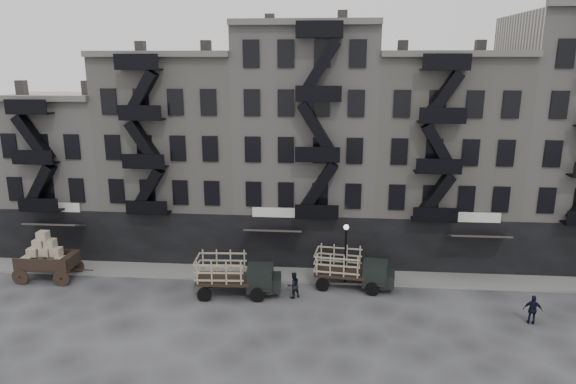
# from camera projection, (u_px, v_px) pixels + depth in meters

# --- Properties ---
(ground) EXTENTS (140.00, 140.00, 0.00)m
(ground) POSITION_uv_depth(u_px,v_px,m) (298.00, 300.00, 32.63)
(ground) COLOR #38383A
(ground) RESTS_ON ground
(sidewalk) EXTENTS (55.00, 2.50, 0.15)m
(sidewalk) POSITION_uv_depth(u_px,v_px,m) (302.00, 275.00, 36.23)
(sidewalk) COLOR slate
(sidewalk) RESTS_ON ground
(building_west) EXTENTS (10.00, 11.35, 13.20)m
(building_west) POSITION_uv_depth(u_px,v_px,m) (64.00, 170.00, 42.20)
(building_west) COLOR gray
(building_west) RESTS_ON ground
(building_midwest) EXTENTS (10.00, 11.35, 16.20)m
(building_midwest) POSITION_uv_depth(u_px,v_px,m) (182.00, 154.00, 41.01)
(building_midwest) COLOR gray
(building_midwest) RESTS_ON ground
(building_center) EXTENTS (10.00, 11.35, 18.20)m
(building_center) POSITION_uv_depth(u_px,v_px,m) (307.00, 143.00, 39.95)
(building_center) COLOR gray
(building_center) RESTS_ON ground
(building_mideast) EXTENTS (10.00, 11.35, 16.20)m
(building_mideast) POSITION_uv_depth(u_px,v_px,m) (437.00, 158.00, 39.40)
(building_mideast) COLOR gray
(building_mideast) RESTS_ON ground
(building_east) EXTENTS (10.00, 11.35, 19.20)m
(building_east) POSITION_uv_depth(u_px,v_px,m) (575.00, 140.00, 38.21)
(building_east) COLOR gray
(building_east) RESTS_ON ground
(lamp_post) EXTENTS (0.36, 0.36, 4.28)m
(lamp_post) POSITION_uv_depth(u_px,v_px,m) (346.00, 246.00, 34.19)
(lamp_post) COLOR black
(lamp_post) RESTS_ON ground
(wagon) EXTENTS (4.05, 2.18, 3.43)m
(wagon) POSITION_uv_depth(u_px,v_px,m) (45.00, 253.00, 35.25)
(wagon) COLOR black
(wagon) RESTS_ON ground
(stake_truck_west) EXTENTS (5.50, 2.51, 2.70)m
(stake_truck_west) POSITION_uv_depth(u_px,v_px,m) (236.00, 272.00, 33.04)
(stake_truck_west) COLOR black
(stake_truck_west) RESTS_ON ground
(stake_truck_east) EXTENTS (5.39, 2.69, 2.61)m
(stake_truck_east) POSITION_uv_depth(u_px,v_px,m) (352.00, 267.00, 34.09)
(stake_truck_east) COLOR black
(stake_truck_east) RESTS_ON ground
(pedestrian_mid) EXTENTS (1.07, 1.01, 1.73)m
(pedestrian_mid) POSITION_uv_depth(u_px,v_px,m) (293.00, 285.00, 32.76)
(pedestrian_mid) COLOR black
(pedestrian_mid) RESTS_ON ground
(policeman) EXTENTS (1.11, 0.68, 1.76)m
(policeman) POSITION_uv_depth(u_px,v_px,m) (533.00, 310.00, 29.52)
(policeman) COLOR black
(policeman) RESTS_ON ground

